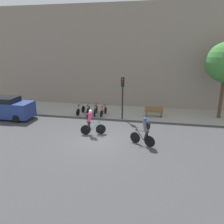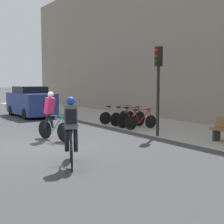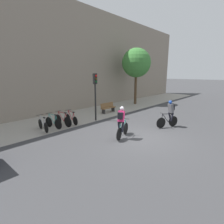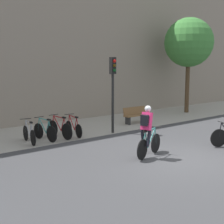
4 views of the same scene
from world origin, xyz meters
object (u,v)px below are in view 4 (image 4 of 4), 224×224
object	(u,v)px
cyclist_pink	(147,130)
parked_bike_2	(60,129)
parked_bike_1	(45,131)
traffic_light_pole	(113,81)
bench	(136,115)
parked_bike_3	(74,127)
parked_bike_0	(29,134)

from	to	relation	value
cyclist_pink	parked_bike_2	size ratio (longest dim) A/B	1.01
cyclist_pink	parked_bike_1	world-z (taller)	cyclist_pink
traffic_light_pole	bench	distance (m)	3.46
cyclist_pink	parked_bike_3	bearing A→B (deg)	92.01
parked_bike_0	traffic_light_pole	size ratio (longest dim) A/B	0.47
traffic_light_pole	bench	bearing A→B (deg)	24.22
parked_bike_0	traffic_light_pole	xyz separation A→B (m)	(3.89, -0.63, 2.05)
cyclist_pink	parked_bike_0	xyz separation A→B (m)	(-2.27, 4.44, -0.56)
traffic_light_pole	parked_bike_1	bearing A→B (deg)	168.83
parked_bike_1	parked_bike_2	size ratio (longest dim) A/B	0.91
parked_bike_1	parked_bike_2	distance (m)	0.71
parked_bike_0	parked_bike_3	bearing A→B (deg)	-0.02
cyclist_pink	bench	world-z (taller)	cyclist_pink
cyclist_pink	parked_bike_2	distance (m)	4.55
parked_bike_2	bench	distance (m)	5.09
parked_bike_0	parked_bike_2	size ratio (longest dim) A/B	0.94
cyclist_pink	parked_bike_1	distance (m)	4.74
parked_bike_1	parked_bike_3	world-z (taller)	parked_bike_1
parked_bike_1	parked_bike_2	world-z (taller)	parked_bike_2
parked_bike_1	parked_bike_3	size ratio (longest dim) A/B	0.98
parked_bike_0	parked_bike_1	world-z (taller)	parked_bike_1
parked_bike_0	bench	size ratio (longest dim) A/B	1.04
cyclist_pink	parked_bike_3	size ratio (longest dim) A/B	1.08
cyclist_pink	parked_bike_2	bearing A→B (deg)	100.97
parked_bike_1	bench	bearing A→B (deg)	5.32
traffic_light_pole	parked_bike_2	bearing A→B (deg)	165.77
parked_bike_0	traffic_light_pole	distance (m)	4.44
parked_bike_1	bench	size ratio (longest dim) A/B	1.02
parked_bike_0	parked_bike_1	xyz separation A→B (m)	(0.71, 0.00, 0.01)
cyclist_pink	parked_bike_0	bearing A→B (deg)	117.12
parked_bike_3	bench	size ratio (longest dim) A/B	1.04
bench	parked_bike_3	bearing A→B (deg)	-172.94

